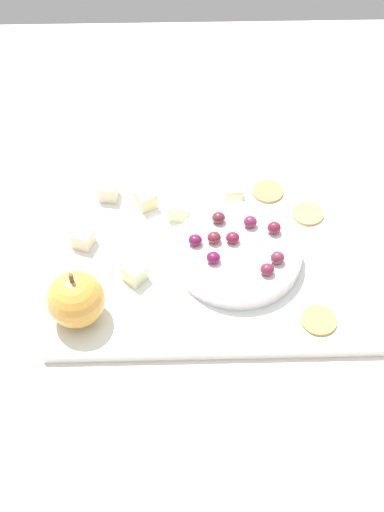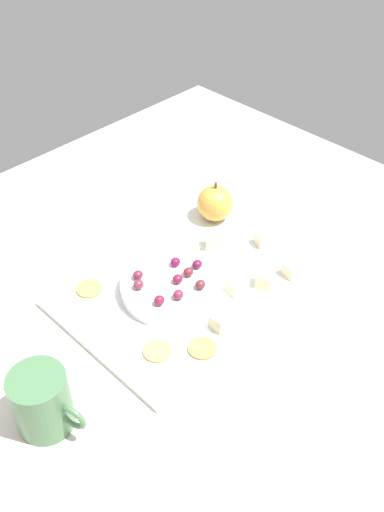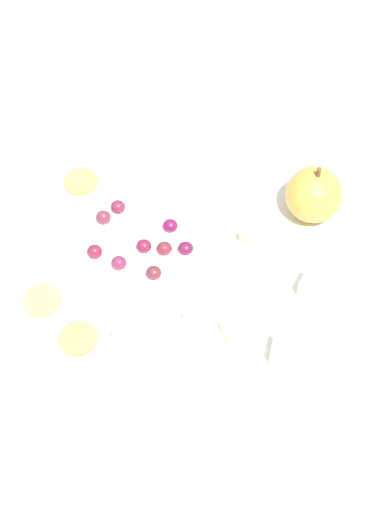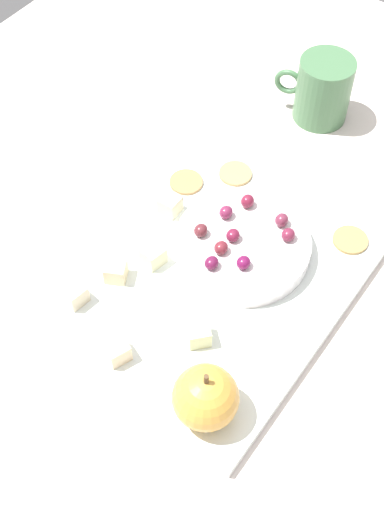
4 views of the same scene
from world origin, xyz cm
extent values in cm
cube|color=silver|center=(0.00, 0.00, 2.49)|extent=(118.29, 109.86, 4.99)
cube|color=white|center=(2.16, 2.17, 5.66)|extent=(39.80, 28.59, 1.35)
cylinder|color=white|center=(-1.22, 2.51, 7.50)|extent=(16.15, 16.15, 2.34)
sphere|color=gold|center=(18.21, 10.83, 9.73)|extent=(6.79, 6.79, 6.79)
cylinder|color=brown|center=(18.21, 10.83, 13.73)|extent=(0.50, 0.50, 1.20)
cube|color=beige|center=(-1.29, -8.32, 7.55)|extent=(2.51, 2.51, 2.42)
cube|color=beige|center=(11.66, 5.34, 7.55)|extent=(3.42, 3.42, 2.42)
cube|color=beige|center=(10.49, -7.30, 7.55)|extent=(3.27, 3.27, 2.42)
cube|color=beige|center=(6.18, -5.22, 7.55)|extent=(2.86, 2.86, 2.42)
cube|color=beige|center=(18.51, -0.52, 7.55)|extent=(3.13, 3.13, 2.42)
cube|color=beige|center=(15.71, -9.03, 7.55)|extent=(2.75, 2.75, 2.42)
cylinder|color=tan|center=(-10.28, 12.26, 6.54)|extent=(4.30, 4.30, 0.40)
cylinder|color=tan|center=(-11.23, -5.14, 6.54)|extent=(4.30, 4.30, 0.40)
cylinder|color=#AA7F4E|center=(-6.25, -9.46, 6.54)|extent=(4.30, 4.30, 0.40)
ellipsoid|color=maroon|center=(-2.99, -1.14, 9.45)|extent=(1.74, 1.57, 1.55)
ellipsoid|color=maroon|center=(-4.43, 6.66, 9.42)|extent=(1.74, 1.57, 1.49)
ellipsoid|color=maroon|center=(1.75, 1.39, 9.42)|extent=(1.74, 1.57, 1.50)
ellipsoid|color=#60163B|center=(4.13, 1.73, 9.38)|extent=(1.74, 1.57, 1.41)
ellipsoid|color=maroon|center=(-0.58, 1.48, 9.40)|extent=(1.74, 1.57, 1.46)
ellipsoid|color=#691443|center=(1.99, 4.65, 9.40)|extent=(1.74, 1.57, 1.46)
ellipsoid|color=maroon|center=(-5.92, 0.07, 9.50)|extent=(1.74, 1.57, 1.65)
ellipsoid|color=maroon|center=(-5.84, 4.90, 9.48)|extent=(1.74, 1.57, 1.61)
ellipsoid|color=maroon|center=(1.03, -1.99, 9.43)|extent=(1.74, 1.57, 1.51)
camera|label=1|loc=(5.89, 58.60, 74.36)|focal=48.57mm
camera|label=2|loc=(-45.41, -46.10, 71.96)|focal=39.93mm
camera|label=3|loc=(10.50, -47.15, 79.55)|focal=53.63mm
camera|label=4|loc=(43.69, 27.63, 74.36)|focal=49.78mm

